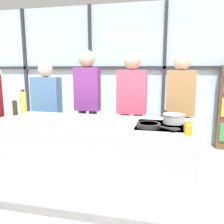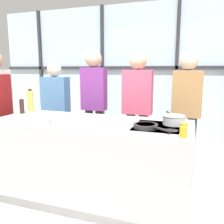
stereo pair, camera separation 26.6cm
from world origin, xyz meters
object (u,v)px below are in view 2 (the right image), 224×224
(frying_pan, at_px, (146,126))
(spectator_far_right, at_px, (186,106))
(saucepan, at_px, (174,120))
(juice_glass_near, at_px, (183,132))
(white_plate, at_px, (44,118))
(oil_bottle, at_px, (31,101))
(spectator_center_left, at_px, (94,99))
(pepper_grinder, at_px, (22,106))
(spectator_center_right, at_px, (137,105))
(spectator_far_left, at_px, (56,106))
(mixing_bowl, at_px, (39,121))
(juice_glass_far, at_px, (184,128))

(frying_pan, bearing_deg, spectator_far_right, 71.94)
(saucepan, xyz_separation_m, juice_glass_near, (0.12, -0.47, -0.01))
(white_plate, height_order, oil_bottle, oil_bottle)
(spectator_center_left, xyz_separation_m, frying_pan, (1.01, -1.06, -0.10))
(pepper_grinder, bearing_deg, spectator_center_right, 29.57)
(pepper_grinder, height_order, juice_glass_near, pepper_grinder)
(spectator_far_left, xyz_separation_m, saucepan, (1.93, -0.81, 0.08))
(white_plate, bearing_deg, spectator_far_left, 114.69)
(spectator_center_right, relative_size, mixing_bowl, 6.69)
(mixing_bowl, bearing_deg, frying_pan, 7.91)
(spectator_center_left, distance_m, juice_glass_near, 1.87)
(spectator_center_left, relative_size, juice_glass_far, 18.95)
(spectator_center_left, xyz_separation_m, pepper_grinder, (-0.70, -0.78, -0.03))
(juice_glass_near, distance_m, juice_glass_far, 0.14)
(frying_pan, relative_size, pepper_grinder, 1.77)
(oil_bottle, distance_m, juice_glass_near, 2.16)
(spectator_far_left, xyz_separation_m, pepper_grinder, (-0.02, -0.78, 0.12))
(spectator_far_left, height_order, juice_glass_far, spectator_far_left)
(spectator_far_left, xyz_separation_m, spectator_far_right, (2.03, 0.00, 0.11))
(spectator_far_right, relative_size, juice_glass_far, 18.45)
(spectator_center_left, bearing_deg, frying_pan, 133.48)
(spectator_center_left, height_order, spectator_center_right, spectator_center_left)
(white_plate, distance_m, mixing_bowl, 0.25)
(spectator_far_right, relative_size, frying_pan, 4.51)
(spectator_far_left, bearing_deg, saucepan, 157.31)
(oil_bottle, xyz_separation_m, juice_glass_near, (2.06, -0.67, -0.10))
(juice_glass_far, bearing_deg, frying_pan, 168.58)
(oil_bottle, xyz_separation_m, pepper_grinder, (-0.01, -0.17, -0.05))
(juice_glass_near, bearing_deg, spectator_far_right, 90.58)
(saucepan, bearing_deg, white_plate, -172.84)
(saucepan, xyz_separation_m, white_plate, (-1.47, -0.18, -0.05))
(spectator_center_left, bearing_deg, juice_glass_near, 136.99)
(spectator_center_right, distance_m, juice_glass_far, 1.33)
(spectator_far_left, bearing_deg, oil_bottle, 88.80)
(mixing_bowl, bearing_deg, spectator_far_left, 114.38)
(frying_pan, distance_m, juice_glass_near, 0.42)
(pepper_grinder, bearing_deg, saucepan, -0.73)
(frying_pan, bearing_deg, spectator_center_right, 107.28)
(spectator_far_right, height_order, juice_glass_far, spectator_far_right)
(spectator_far_right, height_order, mixing_bowl, spectator_far_right)
(mixing_bowl, bearing_deg, spectator_center_left, 84.19)
(frying_pan, relative_size, mixing_bowl, 1.48)
(spectator_far_right, relative_size, pepper_grinder, 7.97)
(mixing_bowl, relative_size, oil_bottle, 0.84)
(spectator_center_right, height_order, saucepan, spectator_center_right)
(white_plate, xyz_separation_m, mixing_bowl, (0.10, -0.23, 0.02))
(oil_bottle, relative_size, pepper_grinder, 1.42)
(mixing_bowl, bearing_deg, juice_glass_near, -2.13)
(mixing_bowl, bearing_deg, saucepan, 16.75)
(pepper_grinder, bearing_deg, juice_glass_far, -9.72)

